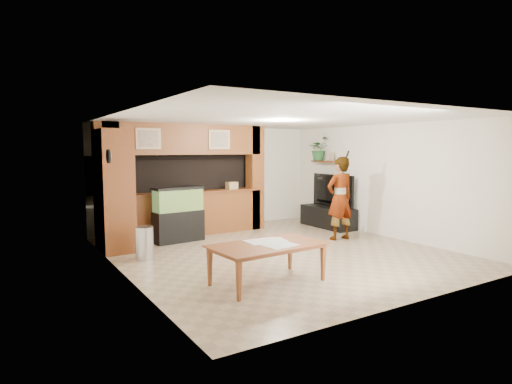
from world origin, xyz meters
TOP-DOWN VIEW (x-y plane):
  - floor at (0.00, 0.00)m, footprint 6.50×6.50m
  - ceiling at (0.00, 0.00)m, footprint 6.50×6.50m
  - wall_back at (0.00, 3.25)m, footprint 6.00×0.00m
  - wall_left at (-3.00, 0.00)m, footprint 0.00×6.50m
  - wall_right at (3.00, 0.00)m, footprint 0.00×6.50m
  - partition at (-0.95, 2.64)m, footprint 4.20×0.99m
  - wall_clock at (-2.97, 1.00)m, footprint 0.05×0.25m
  - wall_shelf at (2.85, 1.95)m, footprint 0.25×0.90m
  - pantry_cabinet at (-2.70, 1.85)m, footprint 0.60×0.99m
  - trash_can at (-2.43, 0.80)m, footprint 0.33×0.33m
  - aquarium at (-1.32, 1.95)m, footprint 1.09×0.41m
  - tv_stand at (2.65, 1.58)m, footprint 0.58×1.59m
  - television at (2.65, 1.58)m, footprint 0.20×1.46m
  - photo_frame at (2.85, 1.72)m, footprint 0.06×0.17m
  - potted_plant at (2.82, 2.20)m, footprint 0.64×0.57m
  - person at (1.85, 0.28)m, footprint 0.70×0.47m
  - microphone at (1.90, 0.12)m, footprint 0.04×0.11m
  - dining_table at (-1.25, -1.57)m, footprint 1.79×1.08m
  - newspaper_a at (-1.15, -1.72)m, footprint 0.53×0.42m
  - newspaper_b at (-1.21, -1.36)m, footprint 0.58×0.44m
  - newspaper_c at (-1.10, -1.37)m, footprint 0.56×0.46m
  - counter_box at (0.28, 2.45)m, footprint 0.29×0.22m

SIDE VIEW (x-z plane):
  - floor at x=0.00m, z-range 0.00..0.00m
  - tv_stand at x=2.65m, z-range 0.00..0.53m
  - dining_table at x=-1.25m, z-range 0.00..0.61m
  - trash_can at x=-2.43m, z-range 0.00..0.61m
  - aquarium at x=-1.32m, z-range -0.01..1.19m
  - newspaper_a at x=-1.15m, z-range 0.61..0.61m
  - newspaper_c at x=-1.10m, z-range 0.61..0.61m
  - newspaper_b at x=-1.21m, z-range 0.61..0.61m
  - person at x=1.85m, z-range 0.00..1.86m
  - television at x=2.65m, z-range 0.53..1.37m
  - counter_box at x=0.28m, z-range 1.04..1.22m
  - pantry_cabinet at x=-2.70m, z-range 0.00..2.42m
  - wall_back at x=0.00m, z-range -1.70..4.30m
  - wall_left at x=-3.00m, z-range -1.95..4.55m
  - wall_right at x=3.00m, z-range -1.95..4.55m
  - partition at x=-0.95m, z-range 0.01..2.61m
  - wall_shelf at x=2.85m, z-range 1.68..1.72m
  - photo_frame at x=2.85m, z-range 1.72..1.94m
  - wall_clock at x=-2.97m, z-range 1.77..2.02m
  - microphone at x=1.90m, z-range 1.82..2.00m
  - potted_plant at x=2.82m, z-range 1.72..2.35m
  - ceiling at x=0.00m, z-range 2.60..2.60m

